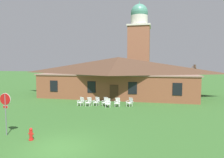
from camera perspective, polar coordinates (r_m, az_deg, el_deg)
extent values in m
plane|color=#336028|center=(12.32, -14.95, -18.66)|extent=(200.00, 200.00, 0.00)
cube|color=brown|center=(30.16, 1.86, -1.63)|extent=(21.32, 10.00, 3.20)
cube|color=#926D5E|center=(30.03, 1.87, 1.56)|extent=(21.75, 10.20, 0.16)
pyramid|color=#4C3323|center=(29.99, 1.87, 4.01)|extent=(22.18, 10.40, 2.41)
cube|color=black|center=(28.00, -16.36, -1.95)|extent=(1.10, 0.06, 1.50)
cube|color=black|center=(25.92, -5.90, -2.30)|extent=(1.10, 0.06, 1.50)
cube|color=black|center=(24.83, 5.91, -2.60)|extent=(1.10, 0.06, 1.50)
cube|color=black|center=(24.86, 18.24, -2.79)|extent=(1.10, 0.06, 1.50)
cube|color=#422819|center=(25.27, 0.59, -4.07)|extent=(1.10, 0.06, 2.10)
cube|color=#93563D|center=(46.61, 7.71, 6.57)|extent=(4.80, 4.80, 13.08)
cube|color=silver|center=(47.33, 7.80, 14.73)|extent=(5.18, 5.18, 0.36)
cylinder|color=silver|center=(47.58, 7.81, 16.24)|extent=(3.80, 3.80, 2.20)
sphere|color=#4C8E7A|center=(47.97, 7.84, 18.32)|extent=(3.88, 3.88, 3.88)
cone|color=#4C8E7A|center=(48.59, 7.87, 21.00)|extent=(0.24, 0.24, 1.00)
cylinder|color=slate|center=(15.21, -28.19, -9.07)|extent=(0.07, 0.07, 2.77)
cylinder|color=white|center=(15.01, -28.30, -5.11)|extent=(0.81, 0.02, 0.81)
cylinder|color=#B71414|center=(15.00, -28.36, -5.12)|extent=(0.76, 0.02, 0.76)
cube|color=#B71414|center=(15.09, -28.26, -7.07)|extent=(0.32, 0.02, 0.16)
cube|color=white|center=(15.10, -28.23, -7.06)|extent=(0.34, 0.02, 0.18)
cube|color=white|center=(22.78, -8.97, -7.30)|extent=(0.06, 0.06, 0.36)
cube|color=white|center=(23.07, -9.85, -7.16)|extent=(0.06, 0.06, 0.36)
cube|color=white|center=(23.11, -8.26, -7.12)|extent=(0.06, 0.06, 0.36)
cube|color=white|center=(23.40, -9.14, -6.99)|extent=(0.06, 0.06, 0.36)
cube|color=white|center=(23.05, -9.06, -6.64)|extent=(0.68, 0.67, 0.05)
cube|color=white|center=(23.23, -8.58, -5.80)|extent=(0.55, 0.35, 0.54)
cube|color=white|center=(22.82, -8.54, -6.25)|extent=(0.21, 0.46, 0.03)
cube|color=white|center=(22.71, -8.80, -6.58)|extent=(0.05, 0.05, 0.22)
cube|color=white|center=(23.18, -9.65, -6.09)|extent=(0.21, 0.46, 0.03)
cube|color=white|center=(23.08, -9.91, -6.42)|extent=(0.05, 0.05, 0.22)
cube|color=silver|center=(22.50, -6.54, -7.42)|extent=(0.06, 0.06, 0.36)
cube|color=silver|center=(22.71, -7.58, -7.32)|extent=(0.06, 0.06, 0.36)
cube|color=silver|center=(22.89, -6.04, -7.21)|extent=(0.06, 0.06, 0.36)
cube|color=silver|center=(23.09, -7.07, -7.12)|extent=(0.06, 0.06, 0.36)
cube|color=silver|center=(22.76, -6.81, -6.76)|extent=(0.61, 0.59, 0.05)
cube|color=silver|center=(22.97, -6.46, -5.89)|extent=(0.54, 0.27, 0.54)
cube|color=silver|center=(22.57, -6.18, -6.34)|extent=(0.13, 0.47, 0.03)
cube|color=silver|center=(22.45, -6.37, -6.69)|extent=(0.05, 0.05, 0.22)
cube|color=silver|center=(22.84, -7.49, -6.23)|extent=(0.13, 0.47, 0.03)
cube|color=silver|center=(22.72, -7.68, -6.57)|extent=(0.05, 0.05, 0.22)
cube|color=white|center=(22.66, -4.41, -7.32)|extent=(0.06, 0.06, 0.36)
cube|color=white|center=(22.91, -5.37, -7.20)|extent=(0.06, 0.06, 0.36)
cube|color=white|center=(23.02, -3.79, -7.13)|extent=(0.06, 0.06, 0.36)
cube|color=white|center=(23.27, -4.74, -7.01)|extent=(0.06, 0.06, 0.36)
cube|color=white|center=(22.92, -4.58, -6.66)|extent=(0.67, 0.66, 0.05)
cube|color=white|center=(23.12, -4.15, -5.81)|extent=(0.55, 0.34, 0.54)
cube|color=white|center=(22.71, -4.00, -6.26)|extent=(0.20, 0.46, 0.03)
cube|color=white|center=(22.60, -4.23, -6.60)|extent=(0.05, 0.05, 0.22)
cube|color=white|center=(23.03, -5.21, -6.12)|extent=(0.20, 0.46, 0.03)
cube|color=white|center=(22.92, -5.44, -6.45)|extent=(0.05, 0.05, 0.22)
cube|color=white|center=(22.47, -1.79, -7.41)|extent=(0.06, 0.06, 0.36)
cube|color=white|center=(22.68, -2.84, -7.30)|extent=(0.06, 0.06, 0.36)
cube|color=white|center=(22.86, -1.29, -7.20)|extent=(0.06, 0.06, 0.36)
cube|color=white|center=(23.06, -2.32, -7.10)|extent=(0.06, 0.06, 0.36)
cube|color=white|center=(22.73, -2.06, -6.75)|extent=(0.64, 0.63, 0.05)
cube|color=white|center=(22.94, -1.71, -5.88)|extent=(0.54, 0.30, 0.54)
cube|color=white|center=(22.54, -1.42, -6.33)|extent=(0.16, 0.47, 0.03)
cube|color=white|center=(22.42, -1.61, -6.68)|extent=(0.05, 0.05, 0.22)
cube|color=white|center=(22.80, -2.74, -6.21)|extent=(0.16, 0.47, 0.03)
cube|color=white|center=(22.68, -2.93, -6.55)|extent=(0.05, 0.05, 0.22)
cube|color=white|center=(21.75, -0.62, -7.81)|extent=(0.06, 0.06, 0.36)
cube|color=white|center=(21.77, -1.84, -7.80)|extent=(0.06, 0.06, 0.36)
cube|color=white|center=(22.18, -0.58, -7.56)|extent=(0.06, 0.06, 0.36)
cube|color=white|center=(22.20, -1.77, -7.55)|extent=(0.06, 0.06, 0.36)
cube|color=white|center=(21.94, -1.20, -7.16)|extent=(0.63, 0.61, 0.05)
cube|color=white|center=(22.18, -1.17, -6.23)|extent=(0.54, 0.28, 0.54)
cube|color=white|center=(21.87, -0.44, -6.67)|extent=(0.14, 0.47, 0.03)
cube|color=white|center=(21.73, -0.45, -7.04)|extent=(0.05, 0.05, 0.22)
cube|color=white|center=(21.89, -1.97, -6.66)|extent=(0.14, 0.47, 0.03)
cube|color=white|center=(21.76, -1.99, -7.03)|extent=(0.05, 0.05, 0.22)
cube|color=silver|center=(22.10, 2.03, -7.61)|extent=(0.05, 0.05, 0.36)
cube|color=silver|center=(22.18, 0.85, -7.57)|extent=(0.05, 0.05, 0.36)
cube|color=silver|center=(22.53, 2.22, -7.38)|extent=(0.05, 0.05, 0.36)
cube|color=silver|center=(22.60, 1.06, -7.34)|extent=(0.05, 0.05, 0.36)
cube|color=silver|center=(22.31, 1.54, -6.96)|extent=(0.54, 0.52, 0.05)
cube|color=silver|center=(22.55, 1.68, -6.06)|extent=(0.51, 0.19, 0.54)
cube|color=silver|center=(22.20, 2.27, -6.50)|extent=(0.06, 0.47, 0.03)
cube|color=silver|center=(22.07, 2.21, -6.86)|extent=(0.04, 0.04, 0.22)
cube|color=silver|center=(22.30, 0.79, -6.45)|extent=(0.06, 0.47, 0.03)
cube|color=silver|center=(22.17, 0.72, -6.81)|extent=(0.04, 0.04, 0.22)
cube|color=white|center=(22.24, 5.11, -7.55)|extent=(0.07, 0.07, 0.36)
cube|color=white|center=(22.52, 4.18, -7.39)|extent=(0.07, 0.07, 0.36)
cube|color=white|center=(22.58, 5.80, -7.37)|extent=(0.07, 0.07, 0.36)
cube|color=white|center=(22.86, 4.88, -7.22)|extent=(0.07, 0.07, 0.36)
cube|color=white|center=(22.51, 4.99, -6.87)|extent=(0.73, 0.72, 0.05)
cube|color=white|center=(22.69, 5.49, -6.01)|extent=(0.54, 0.43, 0.54)
cube|color=white|center=(22.28, 5.56, -6.48)|extent=(0.29, 0.43, 0.03)
cube|color=white|center=(22.18, 5.30, -6.82)|extent=(0.05, 0.05, 0.22)
cube|color=white|center=(22.63, 4.38, -6.30)|extent=(0.29, 0.43, 0.03)
cube|color=white|center=(22.53, 4.12, -6.64)|extent=(0.05, 0.05, 0.22)
cylinder|color=brown|center=(33.89, 22.57, -0.07)|extent=(0.36, 0.36, 4.64)
cylinder|color=brown|center=(33.52, 22.85, 2.19)|extent=(0.79, 0.31, 0.90)
cylinder|color=brown|center=(33.50, 23.27, 2.19)|extent=(0.97, 0.81, 1.22)
cylinder|color=brown|center=(34.09, 21.74, 2.50)|extent=(0.92, 1.14, 1.23)
cylinder|color=red|center=(13.99, -22.19, -15.79)|extent=(0.28, 0.28, 0.08)
cylinder|color=red|center=(13.89, -22.23, -14.57)|extent=(0.20, 0.20, 0.55)
sphere|color=red|center=(13.78, -22.27, -13.25)|extent=(0.20, 0.20, 0.20)
cylinder|color=red|center=(13.94, -22.70, -14.27)|extent=(0.10, 0.08, 0.08)
cylinder|color=red|center=(13.80, -21.78, -14.44)|extent=(0.10, 0.08, 0.08)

